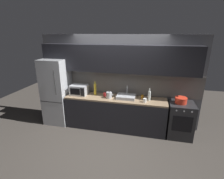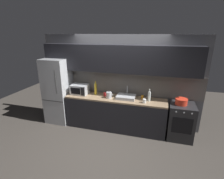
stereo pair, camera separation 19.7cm
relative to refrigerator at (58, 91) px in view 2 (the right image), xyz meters
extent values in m
plane|color=#3D3833|center=(1.71, -0.90, -0.93)|extent=(10.00, 10.00, 0.00)
cube|color=slate|center=(1.71, 0.40, 0.32)|extent=(4.41, 0.10, 2.50)
cube|color=slate|center=(1.71, 0.35, 0.27)|extent=(4.41, 0.01, 0.60)
cube|color=black|center=(1.71, 0.18, 0.97)|extent=(4.06, 0.34, 0.70)
cube|color=black|center=(1.71, 0.00, -0.50)|extent=(2.67, 0.60, 0.86)
cube|color=#8C7256|center=(1.71, 0.00, -0.05)|extent=(2.67, 0.60, 0.04)
cube|color=#ADAFB5|center=(0.00, 0.00, 0.00)|extent=(0.68, 0.66, 1.86)
cube|color=black|center=(0.00, -0.33, -0.19)|extent=(0.67, 0.00, 0.01)
cylinder|color=#333333|center=(0.19, -0.35, 0.37)|extent=(0.02, 0.02, 0.65)
cube|color=#232326|center=(3.39, 0.00, -0.48)|extent=(0.60, 0.60, 0.90)
cube|color=black|center=(3.39, -0.30, -0.44)|extent=(0.45, 0.01, 0.40)
cylinder|color=#B2B2B7|center=(3.22, -0.31, -0.10)|extent=(0.03, 0.02, 0.03)
cylinder|color=#B2B2B7|center=(3.39, -0.31, -0.10)|extent=(0.03, 0.02, 0.03)
cylinder|color=#B2B2B7|center=(3.55, -0.31, -0.10)|extent=(0.03, 0.02, 0.03)
cube|color=#A8AAAF|center=(0.68, 0.02, 0.10)|extent=(0.46, 0.34, 0.27)
cube|color=black|center=(0.64, -0.15, 0.10)|extent=(0.28, 0.01, 0.18)
cube|color=black|center=(0.85, -0.15, 0.10)|extent=(0.10, 0.01, 0.22)
cube|color=#ADAFB5|center=(2.00, 0.03, 0.01)|extent=(0.48, 0.38, 0.08)
cylinder|color=silver|center=(2.00, 0.16, 0.16)|extent=(0.02, 0.02, 0.22)
cylinder|color=#B7BABF|center=(1.56, -0.07, 0.05)|extent=(0.14, 0.14, 0.16)
sphere|color=black|center=(1.56, -0.07, 0.14)|extent=(0.02, 0.02, 0.02)
cone|color=#B7BABF|center=(1.65, -0.07, 0.08)|extent=(0.03, 0.03, 0.05)
cylinder|color=silver|center=(2.58, 0.01, 0.09)|extent=(0.07, 0.07, 0.25)
cylinder|color=silver|center=(2.58, 0.01, 0.25)|extent=(0.03, 0.03, 0.07)
cylinder|color=gold|center=(1.12, 0.10, 0.12)|extent=(0.07, 0.07, 0.31)
cylinder|color=gold|center=(1.12, 0.10, 0.31)|extent=(0.03, 0.03, 0.07)
cylinder|color=#A82323|center=(1.41, 0.04, 0.02)|extent=(0.08, 0.08, 0.10)
cylinder|color=#B27019|center=(2.41, 0.11, 0.02)|extent=(0.07, 0.07, 0.09)
cylinder|color=silver|center=(2.48, -0.14, 0.02)|extent=(0.09, 0.09, 0.10)
cylinder|color=red|center=(3.34, 0.00, 0.03)|extent=(0.28, 0.28, 0.13)
cylinder|color=red|center=(3.34, 0.00, 0.11)|extent=(0.28, 0.28, 0.02)
camera|label=1|loc=(2.58, -4.12, 1.61)|focal=27.30mm
camera|label=2|loc=(2.77, -4.07, 1.61)|focal=27.30mm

